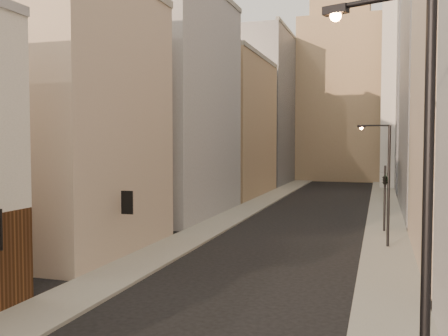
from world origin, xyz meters
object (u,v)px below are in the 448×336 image
Objects in this scene: clock_tower at (340,81)px; traffic_light_right at (385,182)px; white_tower at (410,61)px; streetlamp_mid at (385,178)px; streetlamp_near at (416,189)px.

clock_tower is 56.25m from traffic_light_right.
white_tower is 42.83m from traffic_light_right.
traffic_light_right is at bearing -82.22° from clock_tower.
clock_tower is 17.83m from white_tower.
streetlamp_mid is at bearing -94.58° from white_tower.
clock_tower is at bearing 128.16° from white_tower.
streetlamp_mid is (-3.66, -45.69, -14.14)m from white_tower.
streetlamp_near is 21.24m from streetlamp_mid.
white_tower reaches higher than streetlamp_mid.
streetlamp_near reaches higher than streetlamp_mid.
white_tower is (11.00, -14.00, 0.97)m from clock_tower.
clock_tower reaches higher than streetlamp_near.
streetlamp_near is at bearing -92.79° from white_tower.
clock_tower is 61.57m from streetlamp_mid.
streetlamp_near reaches higher than traffic_light_right.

